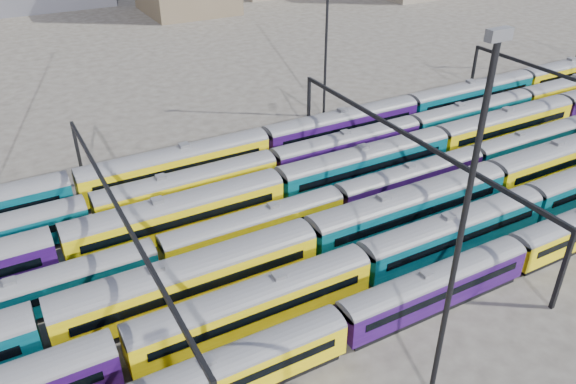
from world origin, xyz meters
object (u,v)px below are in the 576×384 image
rake_1 (253,302)px  rake_2 (409,205)px  rake_0 (341,323)px  mast_2 (461,232)px

rake_1 → rake_2: rake_2 is taller
rake_2 → rake_1: bearing=-165.7°
rake_0 → rake_1: (-4.88, 5.00, 0.29)m
rake_1 → rake_0: bearing=-45.7°
rake_1 → rake_2: size_ratio=0.91×
rake_0 → rake_2: 17.82m
rake_2 → mast_2: mast_2 is taller
rake_0 → mast_2: (3.01, -7.00, 11.58)m
mast_2 → rake_2: bearing=55.4°
rake_0 → mast_2: bearing=-66.7°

